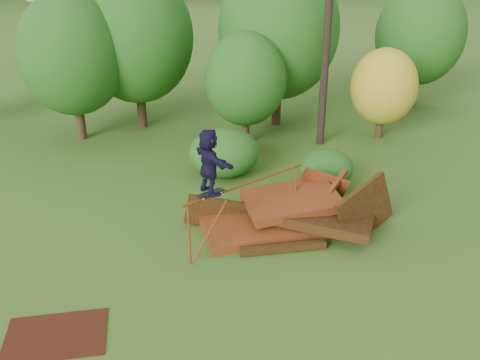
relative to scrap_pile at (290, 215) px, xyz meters
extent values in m
plane|color=#2D5116|center=(-0.57, -2.22, -0.39)|extent=(240.00, 240.00, 0.00)
cube|color=#4C230D|center=(-0.70, 0.03, -0.21)|extent=(3.51, 2.45, 0.54)
cube|color=black|center=(0.80, -0.27, 0.03)|extent=(3.12, 2.68, 0.52)
cube|color=#4C230D|center=(0.10, 0.23, 0.31)|extent=(2.69, 1.95, 0.52)
cube|color=black|center=(1.90, -0.47, 0.26)|extent=(1.93, 0.96, 2.01)
cube|color=#4C230D|center=(1.10, 1.03, 0.16)|extent=(1.56, 0.73, 1.57)
cube|color=black|center=(-1.90, 0.43, -0.04)|extent=(1.85, 0.19, 1.19)
cube|color=black|center=(-0.40, -1.17, -0.27)|extent=(2.19, 0.27, 0.18)
cube|color=#4C230D|center=(1.50, 0.73, 0.56)|extent=(0.88, 1.09, 0.31)
cylinder|color=brown|center=(-2.72, -1.37, 0.40)|extent=(0.06, 0.06, 1.59)
cylinder|color=brown|center=(0.26, 0.51, 0.40)|extent=(0.06, 0.06, 1.59)
cylinder|color=brown|center=(-1.23, -0.43, 1.20)|extent=(3.27, 2.09, 0.06)
cube|color=black|center=(-2.18, -1.03, 1.29)|extent=(0.72, 0.56, 0.02)
cylinder|color=beige|center=(-2.36, -1.24, 1.26)|extent=(0.06, 0.05, 0.05)
cylinder|color=beige|center=(-2.45, -1.10, 1.26)|extent=(0.06, 0.05, 0.05)
cylinder|color=beige|center=(-1.92, -0.96, 1.26)|extent=(0.06, 0.05, 0.05)
cylinder|color=beige|center=(-2.00, -0.82, 1.26)|extent=(0.06, 0.05, 0.05)
imported|color=black|center=(-2.18, -1.03, 2.09)|extent=(1.06, 1.52, 1.57)
cube|color=#3B160C|center=(-5.48, -3.62, -0.37)|extent=(2.01, 1.48, 0.03)
cylinder|color=black|center=(-6.48, 7.87, 0.50)|extent=(0.35, 0.35, 1.79)
ellipsoid|color=#1B4512|center=(-6.48, 7.87, 2.85)|extent=(3.88, 3.88, 4.46)
cylinder|color=black|center=(-4.20, 9.01, 0.59)|extent=(0.37, 0.37, 1.96)
ellipsoid|color=#1B4512|center=(-4.20, 9.01, 3.23)|extent=(4.43, 4.43, 5.10)
cylinder|color=black|center=(-0.29, 6.50, 0.29)|extent=(0.32, 0.32, 1.36)
ellipsoid|color=#1B4512|center=(-0.29, 6.50, 2.08)|extent=(2.96, 2.96, 3.41)
cylinder|color=black|center=(1.30, 8.60, 0.64)|extent=(0.38, 0.38, 2.07)
ellipsoid|color=#1B4512|center=(1.30, 8.60, 3.45)|extent=(4.73, 4.73, 5.44)
cylinder|color=black|center=(4.96, 6.51, 0.15)|extent=(0.29, 0.29, 1.08)
ellipsoid|color=#A58C19|center=(4.96, 6.51, 1.63)|extent=(2.50, 2.50, 2.88)
cylinder|color=black|center=(8.01, 10.47, 0.50)|extent=(0.35, 0.35, 1.77)
ellipsoid|color=#1B4512|center=(8.01, 10.47, 2.84)|extent=(3.89, 3.89, 4.47)
ellipsoid|color=#1B4512|center=(-1.36, 3.71, 0.40)|extent=(2.28, 2.10, 1.58)
ellipsoid|color=#1B4512|center=(1.67, 2.43, 0.21)|extent=(1.70, 1.56, 1.20)
camera|label=1|loc=(-2.95, -12.28, 6.81)|focal=40.00mm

